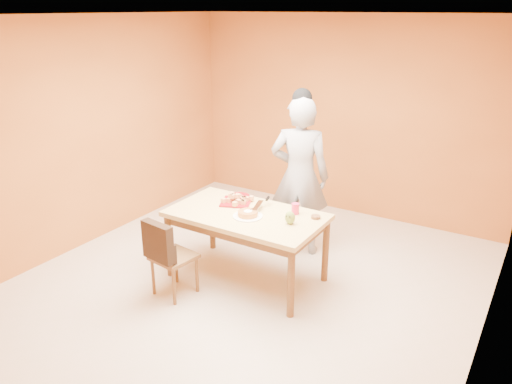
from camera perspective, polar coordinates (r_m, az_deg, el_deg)
The scene contains 17 objects.
floor at distance 5.38m, azimuth -1.00°, elevation -10.54°, with size 5.00×5.00×0.00m, color beige.
ceiling at distance 4.61m, azimuth -1.22°, elevation 19.59°, with size 5.00×5.00×0.00m, color white.
wall_back at distance 6.99m, azimuth 10.13°, elevation 8.43°, with size 4.50×4.50×0.00m, color #BD692B.
wall_left at distance 6.29m, azimuth -18.74°, elevation 6.33°, with size 5.00×5.00×0.00m, color #BD692B.
wall_right at distance 4.14m, azimuth 26.17°, elevation -1.80°, with size 5.00×5.00×0.00m, color #BD692B.
dining_table at distance 5.20m, azimuth -1.11°, elevation -3.38°, with size 1.60×0.90×0.76m.
dining_chair at distance 5.08m, azimuth -9.52°, elevation -7.16°, with size 0.44×0.50×0.84m.
pastry_pile at distance 5.42m, azimuth -2.28°, elevation -0.61°, with size 0.28×0.28×0.09m, color #E9A063, non-canonical shape.
person at distance 5.76m, azimuth 5.01°, elevation 1.76°, with size 0.68×0.45×1.86m, color gray.
pastry_platter at distance 5.44m, azimuth -2.27°, elevation -1.15°, with size 0.31×0.31×0.02m, color maroon.
red_dinner_plate at distance 5.60m, azimuth -1.94°, elevation -0.51°, with size 0.24×0.24×0.01m, color maroon.
white_cake_plate at distance 5.08m, azimuth -0.95°, elevation -2.78°, with size 0.30×0.30×0.01m, color white.
sponge_cake at distance 5.07m, azimuth -0.95°, elevation -2.48°, with size 0.20×0.20×0.05m, color gold.
cake_server at distance 5.19m, azimuth 0.21°, elevation -1.53°, with size 0.06×0.29×0.01m, color silver.
egg_ornament at distance 4.90m, azimuth 3.91°, elevation -2.94°, with size 0.11×0.08×0.13m, color olive.
magenta_glass at distance 5.15m, azimuth 4.52°, elevation -1.91°, with size 0.08×0.08×0.11m, color #D7204E.
checker_tin at distance 5.07m, azimuth 6.83°, elevation -2.85°, with size 0.10×0.10×0.03m, color #361A0E.
Camera 1 is at (2.50, -3.88, 2.77)m, focal length 35.00 mm.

